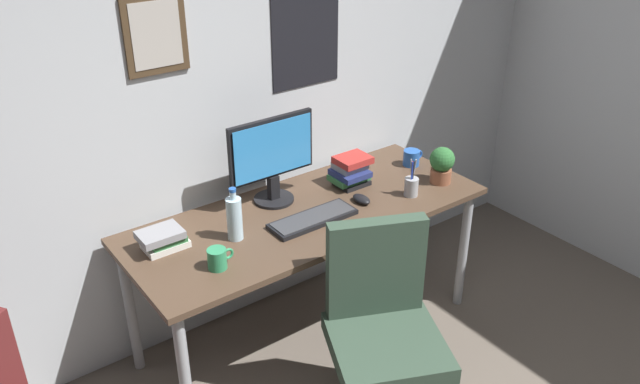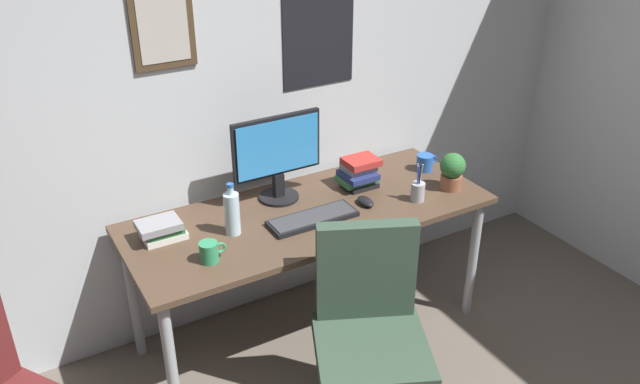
{
  "view_description": "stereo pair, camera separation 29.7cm",
  "coord_description": "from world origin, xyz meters",
  "px_view_note": "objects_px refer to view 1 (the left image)",
  "views": [
    {
      "loc": [
        -1.34,
        -0.49,
        2.28
      ],
      "look_at": [
        0.22,
        1.62,
        0.89
      ],
      "focal_mm": 36.28,
      "sensor_mm": 36.0,
      "label": 1
    },
    {
      "loc": [
        -1.09,
        -0.66,
        2.28
      ],
      "look_at": [
        0.22,
        1.62,
        0.89
      ],
      "focal_mm": 36.28,
      "sensor_mm": 36.0,
      "label": 2
    }
  ],
  "objects_px": {
    "water_bottle": "(234,218)",
    "pen_cup": "(411,186)",
    "computer_mouse": "(361,199)",
    "book_stack_left": "(163,239)",
    "potted_plant": "(442,164)",
    "coffee_mug_far": "(412,158)",
    "office_chair": "(382,322)",
    "coffee_mug_near": "(218,259)",
    "monitor": "(272,157)",
    "keyboard": "(313,219)",
    "book_stack_right": "(351,171)"
  },
  "relations": [
    {
      "from": "pen_cup",
      "to": "monitor",
      "type": "bearing_deg",
      "value": 147.87
    },
    {
      "from": "keyboard",
      "to": "book_stack_left",
      "type": "bearing_deg",
      "value": 163.11
    },
    {
      "from": "coffee_mug_near",
      "to": "book_stack_left",
      "type": "xyz_separation_m",
      "value": [
        -0.12,
        0.28,
        0.0
      ]
    },
    {
      "from": "office_chair",
      "to": "pen_cup",
      "type": "distance_m",
      "value": 0.8
    },
    {
      "from": "coffee_mug_near",
      "to": "pen_cup",
      "type": "height_order",
      "value": "pen_cup"
    },
    {
      "from": "book_stack_left",
      "to": "keyboard",
      "type": "bearing_deg",
      "value": -16.89
    },
    {
      "from": "monitor",
      "to": "book_stack_right",
      "type": "bearing_deg",
      "value": -11.8
    },
    {
      "from": "monitor",
      "to": "keyboard",
      "type": "height_order",
      "value": "monitor"
    },
    {
      "from": "water_bottle",
      "to": "book_stack_right",
      "type": "height_order",
      "value": "water_bottle"
    },
    {
      "from": "monitor",
      "to": "book_stack_left",
      "type": "xyz_separation_m",
      "value": [
        -0.62,
        -0.08,
        -0.19
      ]
    },
    {
      "from": "coffee_mug_near",
      "to": "pen_cup",
      "type": "distance_m",
      "value": 1.09
    },
    {
      "from": "coffee_mug_near",
      "to": "potted_plant",
      "type": "xyz_separation_m",
      "value": [
        1.32,
        0.01,
        0.06
      ]
    },
    {
      "from": "water_bottle",
      "to": "coffee_mug_near",
      "type": "xyz_separation_m",
      "value": [
        -0.17,
        -0.16,
        -0.06
      ]
    },
    {
      "from": "potted_plant",
      "to": "book_stack_right",
      "type": "height_order",
      "value": "potted_plant"
    },
    {
      "from": "office_chair",
      "to": "computer_mouse",
      "type": "relative_size",
      "value": 8.64
    },
    {
      "from": "coffee_mug_far",
      "to": "pen_cup",
      "type": "xyz_separation_m",
      "value": [
        -0.25,
        -0.26,
        0.01
      ]
    },
    {
      "from": "computer_mouse",
      "to": "water_bottle",
      "type": "xyz_separation_m",
      "value": [
        -0.67,
        0.08,
        0.09
      ]
    },
    {
      "from": "computer_mouse",
      "to": "book_stack_left",
      "type": "height_order",
      "value": "book_stack_left"
    },
    {
      "from": "coffee_mug_near",
      "to": "potted_plant",
      "type": "distance_m",
      "value": 1.32
    },
    {
      "from": "potted_plant",
      "to": "book_stack_left",
      "type": "height_order",
      "value": "potted_plant"
    },
    {
      "from": "keyboard",
      "to": "book_stack_right",
      "type": "height_order",
      "value": "book_stack_right"
    },
    {
      "from": "office_chair",
      "to": "potted_plant",
      "type": "distance_m",
      "value": 1.01
    },
    {
      "from": "office_chair",
      "to": "keyboard",
      "type": "height_order",
      "value": "office_chair"
    },
    {
      "from": "office_chair",
      "to": "coffee_mug_near",
      "type": "distance_m",
      "value": 0.74
    },
    {
      "from": "keyboard",
      "to": "coffee_mug_far",
      "type": "bearing_deg",
      "value": 12.25
    },
    {
      "from": "office_chair",
      "to": "coffee_mug_far",
      "type": "height_order",
      "value": "office_chair"
    },
    {
      "from": "office_chair",
      "to": "potted_plant",
      "type": "xyz_separation_m",
      "value": [
        0.82,
        0.49,
        0.32
      ]
    },
    {
      "from": "book_stack_left",
      "to": "pen_cup",
      "type": "bearing_deg",
      "value": -13.31
    },
    {
      "from": "book_stack_left",
      "to": "water_bottle",
      "type": "bearing_deg",
      "value": -21.79
    },
    {
      "from": "pen_cup",
      "to": "coffee_mug_far",
      "type": "bearing_deg",
      "value": 46.02
    },
    {
      "from": "office_chair",
      "to": "potted_plant",
      "type": "height_order",
      "value": "office_chair"
    },
    {
      "from": "computer_mouse",
      "to": "potted_plant",
      "type": "distance_m",
      "value": 0.49
    },
    {
      "from": "water_bottle",
      "to": "pen_cup",
      "type": "relative_size",
      "value": 1.26
    },
    {
      "from": "monitor",
      "to": "computer_mouse",
      "type": "distance_m",
      "value": 0.49
    },
    {
      "from": "office_chair",
      "to": "water_bottle",
      "type": "relative_size",
      "value": 3.76
    },
    {
      "from": "book_stack_left",
      "to": "book_stack_right",
      "type": "distance_m",
      "value": 1.04
    },
    {
      "from": "potted_plant",
      "to": "book_stack_left",
      "type": "xyz_separation_m",
      "value": [
        -1.44,
        0.27,
        -0.06
      ]
    },
    {
      "from": "monitor",
      "to": "pen_cup",
      "type": "distance_m",
      "value": 0.72
    },
    {
      "from": "coffee_mug_near",
      "to": "book_stack_left",
      "type": "distance_m",
      "value": 0.3
    },
    {
      "from": "book_stack_left",
      "to": "book_stack_right",
      "type": "xyz_separation_m",
      "value": [
        1.04,
        -0.01,
        0.03
      ]
    },
    {
      "from": "office_chair",
      "to": "keyboard",
      "type": "xyz_separation_m",
      "value": [
        0.04,
        0.55,
        0.23
      ]
    },
    {
      "from": "monitor",
      "to": "keyboard",
      "type": "bearing_deg",
      "value": -82.49
    },
    {
      "from": "water_bottle",
      "to": "coffee_mug_far",
      "type": "xyz_separation_m",
      "value": [
        1.17,
        0.09,
        -0.06
      ]
    },
    {
      "from": "book_stack_right",
      "to": "computer_mouse",
      "type": "bearing_deg",
      "value": -113.63
    },
    {
      "from": "monitor",
      "to": "water_bottle",
      "type": "distance_m",
      "value": 0.41
    },
    {
      "from": "office_chair",
      "to": "keyboard",
      "type": "bearing_deg",
      "value": 85.5
    },
    {
      "from": "keyboard",
      "to": "computer_mouse",
      "type": "xyz_separation_m",
      "value": [
        0.3,
        0.01,
        0.01
      ]
    },
    {
      "from": "keyboard",
      "to": "book_stack_right",
      "type": "relative_size",
      "value": 2.14
    },
    {
      "from": "pen_cup",
      "to": "book_stack_left",
      "type": "height_order",
      "value": "pen_cup"
    },
    {
      "from": "coffee_mug_near",
      "to": "coffee_mug_far",
      "type": "bearing_deg",
      "value": 10.51
    }
  ]
}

